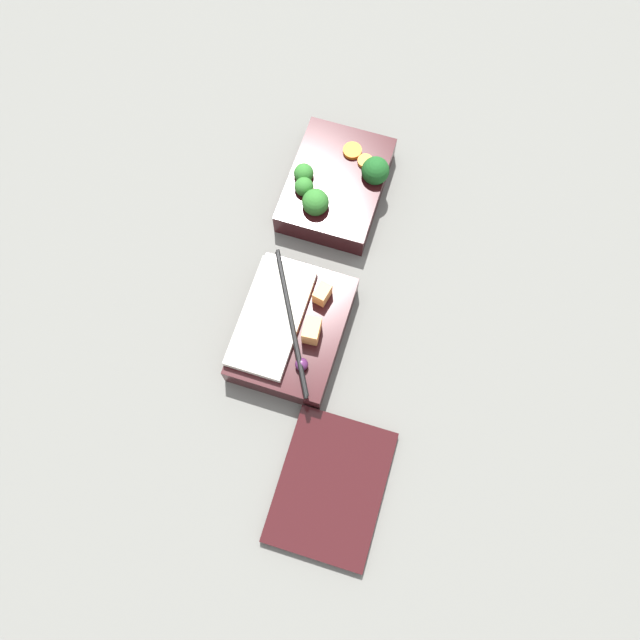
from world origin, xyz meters
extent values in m
plane|color=slate|center=(0.00, 0.00, 0.00)|extent=(3.00, 3.00, 0.00)
cube|color=black|center=(-0.12, -0.01, 0.02)|extent=(0.18, 0.13, 0.04)
sphere|color=#2D7028|center=(-0.11, -0.06, 0.05)|extent=(0.03, 0.03, 0.03)
sphere|color=#2D7028|center=(-0.09, -0.05, 0.05)|extent=(0.03, 0.03, 0.03)
sphere|color=#2D7028|center=(-0.07, -0.02, 0.05)|extent=(0.04, 0.04, 0.04)
sphere|color=#19511E|center=(-0.14, 0.04, 0.05)|extent=(0.04, 0.04, 0.04)
cylinder|color=orange|center=(-0.09, -0.05, 0.05)|extent=(0.03, 0.03, 0.01)
cylinder|color=orange|center=(-0.16, 0.02, 0.04)|extent=(0.03, 0.03, 0.01)
cylinder|color=orange|center=(-0.17, 0.00, 0.04)|extent=(0.04, 0.04, 0.01)
cube|color=black|center=(0.11, 0.00, 0.02)|extent=(0.18, 0.13, 0.04)
cube|color=silver|center=(0.11, -0.03, 0.05)|extent=(0.16, 0.08, 0.01)
cube|color=#F4A356|center=(0.06, 0.03, 0.05)|extent=(0.03, 0.02, 0.02)
cube|color=#F4A356|center=(0.12, 0.03, 0.06)|extent=(0.03, 0.02, 0.03)
sphere|color=#4C1E4C|center=(0.16, 0.03, 0.05)|extent=(0.02, 0.02, 0.02)
cylinder|color=black|center=(0.12, 0.00, 0.06)|extent=(0.18, 0.10, 0.01)
cylinder|color=black|center=(0.11, 0.00, 0.06)|extent=(0.18, 0.10, 0.01)
cube|color=black|center=(0.30, 0.11, 0.01)|extent=(0.18, 0.13, 0.01)
camera|label=1|loc=(0.36, 0.12, 0.83)|focal=35.00mm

